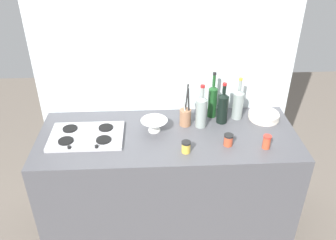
# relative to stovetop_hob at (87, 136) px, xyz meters

# --- Properties ---
(ground_plane) EXTENTS (6.00, 6.00, 0.00)m
(ground_plane) POSITION_rel_stovetop_hob_xyz_m (0.56, 0.01, -0.91)
(ground_plane) COLOR #6B6056
(ground_plane) RESTS_ON ground
(counter_block) EXTENTS (1.80, 0.70, 0.90)m
(counter_block) POSITION_rel_stovetop_hob_xyz_m (0.56, 0.01, -0.46)
(counter_block) COLOR #4C4C51
(counter_block) RESTS_ON ground
(backsplash_panel) EXTENTS (1.90, 0.06, 2.54)m
(backsplash_panel) POSITION_rel_stovetop_hob_xyz_m (0.56, 0.39, 0.36)
(backsplash_panel) COLOR silver
(backsplash_panel) RESTS_ON ground
(stovetop_hob) EXTENTS (0.50, 0.33, 0.04)m
(stovetop_hob) POSITION_rel_stovetop_hob_xyz_m (0.00, 0.00, 0.00)
(stovetop_hob) COLOR #B2B2B7
(stovetop_hob) RESTS_ON counter_block
(plate_stack) EXTENTS (0.23, 0.23, 0.05)m
(plate_stack) POSITION_rel_stovetop_hob_xyz_m (1.28, 0.18, 0.01)
(plate_stack) COLOR silver
(plate_stack) RESTS_ON counter_block
(wine_bottle_leftmost) EXTENTS (0.07, 0.07, 0.36)m
(wine_bottle_leftmost) POSITION_rel_stovetop_hob_xyz_m (0.90, 0.24, 0.12)
(wine_bottle_leftmost) COLOR #19471E
(wine_bottle_leftmost) RESTS_ON counter_block
(wine_bottle_mid_left) EXTENTS (0.08, 0.08, 0.32)m
(wine_bottle_mid_left) POSITION_rel_stovetop_hob_xyz_m (1.08, 0.21, 0.11)
(wine_bottle_mid_left) COLOR gray
(wine_bottle_mid_left) RESTS_ON counter_block
(wine_bottle_mid_right) EXTENTS (0.08, 0.08, 0.33)m
(wine_bottle_mid_right) POSITION_rel_stovetop_hob_xyz_m (0.80, 0.11, 0.11)
(wine_bottle_mid_right) COLOR gray
(wine_bottle_mid_right) RESTS_ON counter_block
(wine_bottle_rightmost) EXTENTS (0.08, 0.08, 0.31)m
(wine_bottle_rightmost) POSITION_rel_stovetop_hob_xyz_m (0.96, 0.16, 0.11)
(wine_bottle_rightmost) COLOR black
(wine_bottle_rightmost) RESTS_ON counter_block
(mixing_bowl) EXTENTS (0.19, 0.19, 0.09)m
(mixing_bowl) POSITION_rel_stovetop_hob_xyz_m (0.46, 0.06, 0.03)
(mixing_bowl) COLOR white
(mixing_bowl) RESTS_ON counter_block
(utensil_crock) EXTENTS (0.08, 0.08, 0.32)m
(utensil_crock) POSITION_rel_stovetop_hob_xyz_m (0.69, 0.13, 0.06)
(utensil_crock) COLOR #996B4C
(utensil_crock) RESTS_ON counter_block
(condiment_jar_front) EXTENTS (0.05, 0.05, 0.09)m
(condiment_jar_front) POSITION_rel_stovetop_hob_xyz_m (1.19, -0.18, 0.03)
(condiment_jar_front) COLOR #C64C2D
(condiment_jar_front) RESTS_ON counter_block
(condiment_jar_rear) EXTENTS (0.06, 0.06, 0.08)m
(condiment_jar_rear) POSITION_rel_stovetop_hob_xyz_m (0.95, -0.14, 0.03)
(condiment_jar_rear) COLOR #C64C2D
(condiment_jar_rear) RESTS_ON counter_block
(condiment_jar_spare) EXTENTS (0.06, 0.06, 0.08)m
(condiment_jar_spare) POSITION_rel_stovetop_hob_xyz_m (0.66, -0.20, 0.03)
(condiment_jar_spare) COLOR gold
(condiment_jar_spare) RESTS_ON counter_block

